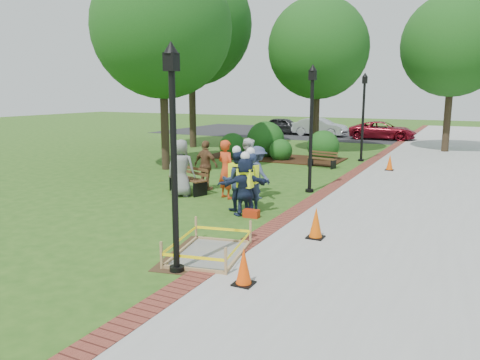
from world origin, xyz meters
The scene contains 35 objects.
ground centered at (0.00, 0.00, 0.00)m, with size 100.00×100.00×0.00m, color #285116.
sidewalk centered at (5.00, 10.00, 0.01)m, with size 6.00×60.00×0.02m, color #9E9E99.
brick_edging centered at (1.75, 10.00, 0.01)m, with size 0.50×60.00×0.03m, color maroon.
mulch_bed centered at (-3.00, 12.00, 0.02)m, with size 7.00×3.00×0.05m, color #381E0F.
parking_lot centered at (0.00, 27.00, 0.00)m, with size 36.00×12.00×0.01m, color black.
wet_concrete_pad centered at (1.37, -1.97, 0.23)m, with size 2.12×2.59×0.55m.
bench_near centered at (-2.38, 3.03, 0.28)m, with size 1.68×1.07×0.87m.
bench_far centered at (0.11, 10.23, 0.23)m, with size 1.38×0.69×0.72m.
cone_front centered at (2.69, -3.02, 0.34)m, with size 0.36×0.36×0.70m.
cone_back centered at (3.01, 0.13, 0.36)m, with size 0.38×0.38×0.76m.
cone_far centered at (2.97, 10.72, 0.34)m, with size 0.35×0.35×0.70m.
toolbox centered at (0.87, 1.15, 0.11)m, with size 0.43×0.23×0.21m, color #B7290E.
lamp_near centered at (1.25, -3.00, 2.48)m, with size 0.28×0.28×4.26m.
lamp_mid centered at (1.25, 5.00, 2.48)m, with size 0.28×0.28×4.26m.
lamp_far centered at (1.25, 13.00, 2.48)m, with size 0.28×0.28×4.26m.
tree_left centered at (-5.90, 6.70, 5.98)m, with size 5.87×5.87×8.92m.
tree_back centered at (-1.90, 15.54, 5.68)m, with size 5.52×5.52×8.45m.
tree_right centered at (4.71, 18.81, 5.84)m, with size 5.60×5.60×8.66m.
tree_far centered at (-9.30, 14.30, 7.26)m, with size 7.20×7.20×10.87m.
shrub_a centered at (-5.02, 11.35, 0.00)m, with size 1.37×1.37×1.37m, color #194B15.
shrub_b centered at (-3.66, 12.49, 0.00)m, with size 1.99×1.99×1.99m, color #194B15.
shrub_c centered at (-2.40, 11.50, 0.00)m, with size 1.15×1.15×1.15m, color #194B15.
shrub_d centered at (-0.58, 12.66, 0.00)m, with size 1.59×1.59×1.59m, color #194B15.
shrub_e centered at (-3.08, 12.67, 0.00)m, with size 0.85×0.85×0.85m, color #194B15.
casual_person_a centered at (-2.31, 2.52, 0.93)m, with size 0.67×0.52×1.86m.
casual_person_b centered at (-0.84, 2.89, 0.94)m, with size 0.70×0.59×1.88m.
casual_person_c centered at (-0.42, 3.70, 0.94)m, with size 0.67×0.71×1.88m.
casual_person_d centered at (-2.08, 3.73, 0.86)m, with size 0.61×0.45×1.72m.
casual_person_e centered at (0.05, 3.34, 0.84)m, with size 0.64×0.56×1.68m.
hivis_worker_a centered at (0.60, 1.31, 0.89)m, with size 0.61×0.59×1.78m.
hivis_worker_b centered at (0.56, 1.75, 0.92)m, with size 0.64×0.62×1.84m.
hivis_worker_c centered at (0.15, 1.68, 0.93)m, with size 0.65×0.60×1.87m.
parked_car_a centered at (-7.49, 25.07, 0.00)m, with size 4.37×1.90×1.43m, color black.
parked_car_b centered at (-4.48, 24.74, 0.00)m, with size 4.55×1.98×1.48m, color #AEAEB3.
parked_car_c centered at (0.29, 24.23, 0.00)m, with size 4.24×1.85×1.38m, color maroon.
Camera 1 is at (6.13, -10.03, 3.40)m, focal length 35.00 mm.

